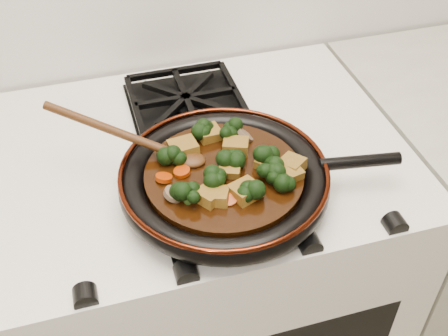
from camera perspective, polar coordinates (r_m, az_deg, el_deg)
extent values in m
cube|color=white|center=(1.40, -1.64, -12.21)|extent=(0.76, 0.60, 0.90)
cylinder|color=black|center=(0.95, 0.00, -1.66)|extent=(0.33, 0.33, 0.01)
torus|color=black|center=(0.94, 0.00, -1.26)|extent=(0.35, 0.35, 0.04)
torus|color=#411409|center=(0.93, 0.00, -0.32)|extent=(0.35, 0.35, 0.01)
cylinder|color=black|center=(0.98, 13.63, 0.64)|extent=(0.14, 0.04, 0.02)
cylinder|color=black|center=(0.94, 0.00, -0.95)|extent=(0.27, 0.27, 0.02)
cube|color=brown|center=(0.88, -1.53, -2.85)|extent=(0.05, 0.05, 0.03)
cube|color=brown|center=(0.96, -4.16, 1.97)|extent=(0.05, 0.05, 0.03)
cube|color=brown|center=(0.89, 2.17, -2.40)|extent=(0.06, 0.06, 0.03)
cube|color=brown|center=(0.99, -1.53, 3.51)|extent=(0.04, 0.04, 0.02)
cube|color=brown|center=(0.94, 4.30, 0.60)|extent=(0.05, 0.05, 0.02)
cube|color=brown|center=(0.97, 1.19, 2.18)|extent=(0.05, 0.05, 0.03)
cube|color=brown|center=(0.94, 6.91, 0.34)|extent=(0.05, 0.05, 0.03)
cube|color=brown|center=(0.88, -0.72, -2.91)|extent=(0.05, 0.05, 0.03)
cube|color=brown|center=(0.92, 0.60, -0.22)|extent=(0.05, 0.04, 0.02)
cube|color=brown|center=(0.92, 6.68, -0.48)|extent=(0.04, 0.05, 0.02)
cylinder|color=#A22D04|center=(0.93, -4.30, -0.37)|extent=(0.03, 0.03, 0.01)
cylinder|color=#A22D04|center=(0.89, 2.95, -2.53)|extent=(0.03, 0.03, 0.02)
cylinder|color=#A22D04|center=(0.92, -6.14, -0.98)|extent=(0.03, 0.03, 0.02)
cylinder|color=#A22D04|center=(0.88, 0.44, -3.04)|extent=(0.03, 0.03, 0.02)
cylinder|color=brown|center=(0.91, 5.92, -1.28)|extent=(0.05, 0.05, 0.03)
cylinder|color=brown|center=(0.99, 2.17, 3.31)|extent=(0.03, 0.04, 0.03)
cylinder|color=brown|center=(0.89, -5.13, -2.66)|extent=(0.04, 0.04, 0.02)
ellipsoid|color=#45250E|center=(0.95, -3.54, 0.88)|extent=(0.07, 0.06, 0.02)
cylinder|color=#45250E|center=(0.96, -10.79, 3.59)|extent=(0.02, 0.02, 0.26)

